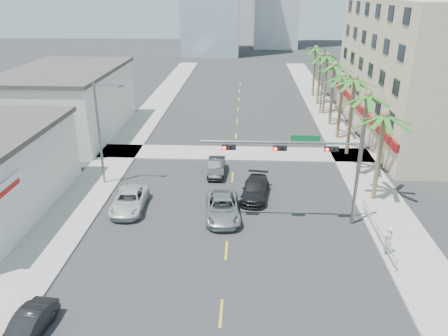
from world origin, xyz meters
name	(u,v)px	position (x,y,z in m)	size (l,w,h in m)	color
ground	(223,289)	(0.00, 0.00, 0.00)	(260.00, 260.00, 0.00)	#262628
sidewalk_right	(356,163)	(12.00, 20.00, 0.07)	(4.00, 120.00, 0.15)	gray
sidewalk_left	(115,158)	(-12.00, 20.00, 0.07)	(4.00, 120.00, 0.15)	gray
sidewalk_cross	(234,153)	(0.00, 22.00, 0.07)	(80.00, 4.00, 0.15)	gray
building_right	(433,70)	(21.99, 30.00, 7.50)	(15.25, 28.00, 15.00)	tan
building_left_far	(68,104)	(-19.50, 28.00, 3.60)	(11.00, 18.00, 7.20)	beige
traffic_signal_mast	(313,159)	(5.78, 7.95, 5.06)	(11.12, 0.54, 7.20)	slate
palm_tree_0	(385,116)	(11.60, 12.00, 7.08)	(4.80, 4.80, 7.80)	brown
palm_tree_1	(368,95)	(11.60, 17.20, 7.43)	(4.80, 4.80, 8.16)	brown
palm_tree_2	(355,80)	(11.60, 22.40, 7.78)	(4.80, 4.80, 8.52)	brown
palm_tree_3	(343,77)	(11.60, 27.60, 7.08)	(4.80, 4.80, 7.80)	brown
palm_tree_4	(335,65)	(11.60, 32.80, 7.43)	(4.80, 4.80, 8.16)	brown
palm_tree_5	(328,56)	(11.60, 38.00, 7.78)	(4.80, 4.80, 8.52)	brown
palm_tree_6	(321,56)	(11.60, 43.20, 7.08)	(4.80, 4.80, 7.80)	brown
palm_tree_7	(316,48)	(11.60, 48.40, 7.43)	(4.80, 4.80, 8.16)	brown
streetlight_left	(101,129)	(-11.00, 14.00, 5.06)	(2.55, 0.25, 9.00)	slate
streetlight_right	(321,77)	(11.00, 38.00, 5.06)	(2.55, 0.25, 9.00)	slate
guardrail	(378,230)	(10.30, 6.00, 0.67)	(0.08, 8.08, 1.00)	silver
car_parked_mid	(28,326)	(-9.40, -4.13, 0.64)	(1.35, 3.87, 1.28)	black
car_parked_far	(129,201)	(-7.80, 9.43, 0.72)	(2.38, 5.16, 1.43)	silver
car_lane_left	(216,167)	(-1.50, 16.70, 0.71)	(1.50, 4.30, 1.42)	black
car_lane_center	(223,208)	(-0.50, 8.58, 0.76)	(2.51, 5.44, 1.51)	#B4B5B9
car_lane_right	(255,189)	(2.00, 12.02, 0.72)	(2.03, 4.99, 1.45)	black
pedestrian	(388,241)	(10.30, 3.95, 1.12)	(0.71, 0.47, 1.95)	silver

